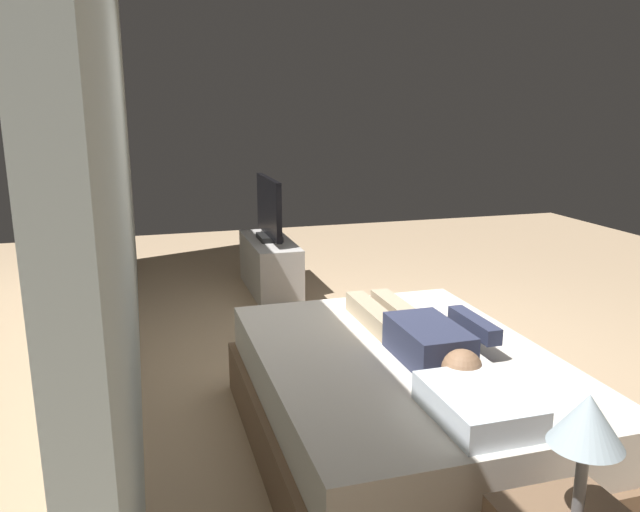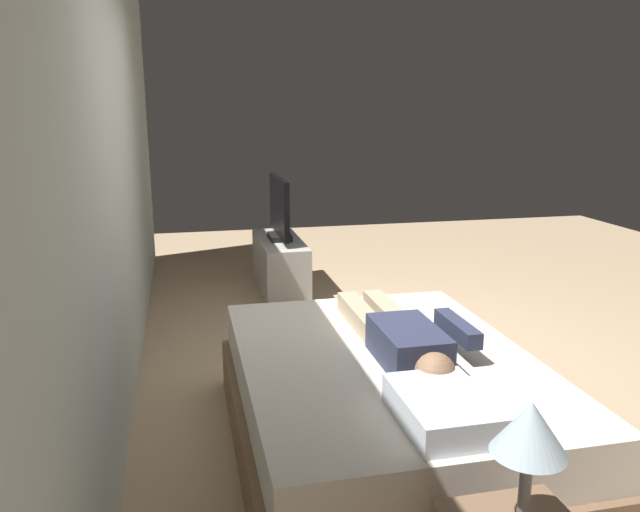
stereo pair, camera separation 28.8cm
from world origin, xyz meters
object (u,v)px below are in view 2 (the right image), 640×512
object	(u,v)px
tv_stand	(280,265)
lamp	(530,431)
pillow	(443,409)
person	(402,337)
tv	(279,210)
remote	(463,333)
bed	(385,407)

from	to	relation	value
tv_stand	lamp	distance (m)	4.35
pillow	tv_stand	world-z (taller)	pillow
person	tv_stand	bearing A→B (deg)	2.79
pillow	tv	xyz separation A→B (m)	(3.68, 0.06, 0.18)
lamp	tv	bearing A→B (deg)	0.50
remote	tv	bearing A→B (deg)	11.03
pillow	bed	bearing A→B (deg)	-0.00
tv_stand	lamp	size ratio (longest dim) A/B	2.62
remote	bed	bearing A→B (deg)	110.07
pillow	lamp	xyz separation A→B (m)	(-0.62, 0.02, 0.25)
remote	lamp	bearing A→B (deg)	160.96
tv_stand	tv	world-z (taller)	tv
person	tv_stand	xyz separation A→B (m)	(2.97, 0.14, -0.37)
bed	person	xyz separation A→B (m)	(0.03, -0.09, 0.36)
remote	tv_stand	distance (m)	2.89
person	lamp	distance (m)	1.36
lamp	tv_stand	bearing A→B (deg)	0.50
bed	tv	distance (m)	3.05
bed	tv	xyz separation A→B (m)	(3.00, 0.06, 0.52)
pillow	tv_stand	xyz separation A→B (m)	(3.68, 0.06, -0.35)
remote	tv_stand	bearing A→B (deg)	11.03
tv	lamp	size ratio (longest dim) A/B	2.10
person	bed	bearing A→B (deg)	108.19
person	tv	world-z (taller)	tv
person	tv_stand	size ratio (longest dim) A/B	1.15
tv_stand	person	bearing A→B (deg)	-177.21
tv	lamp	distance (m)	4.30
tv_stand	tv	distance (m)	0.53
pillow	person	world-z (taller)	person
person	remote	size ratio (longest dim) A/B	8.40
lamp	person	bearing A→B (deg)	-4.60
lamp	pillow	bearing A→B (deg)	-1.80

